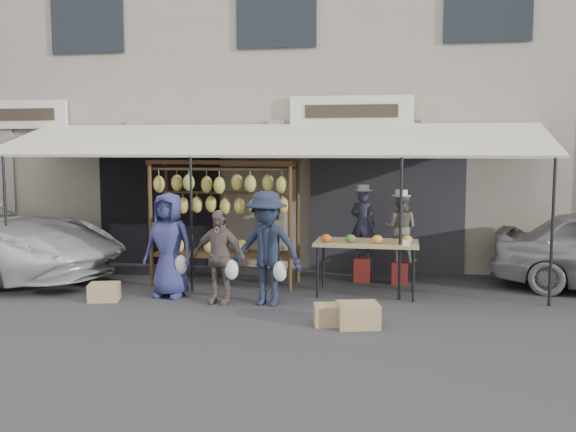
# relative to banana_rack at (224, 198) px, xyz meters

# --- Properties ---
(ground_plane) EXTENTS (90.00, 90.00, 0.00)m
(ground_plane) POSITION_rel_banana_rack_xyz_m (0.60, -1.75, -1.57)
(ground_plane) COLOR #2D2D30
(shophouse) EXTENTS (24.00, 6.15, 7.30)m
(shophouse) POSITION_rel_banana_rack_xyz_m (0.59, 4.74, 2.08)
(shophouse) COLOR gray
(shophouse) RESTS_ON ground_plane
(awning) EXTENTS (10.00, 2.35, 2.92)m
(awning) POSITION_rel_banana_rack_xyz_m (0.60, 0.52, 1.01)
(awning) COLOR beige
(awning) RESTS_ON ground_plane
(banana_rack) EXTENTS (2.60, 0.90, 2.24)m
(banana_rack) POSITION_rel_banana_rack_xyz_m (0.00, 0.00, 0.00)
(banana_rack) COLOR #432C16
(banana_rack) RESTS_ON ground_plane
(produce_table) EXTENTS (1.70, 0.90, 1.04)m
(produce_table) POSITION_rel_banana_rack_xyz_m (2.54, -0.38, -0.70)
(produce_table) COLOR tan
(produce_table) RESTS_ON ground_plane
(vendor_left) EXTENTS (0.54, 0.43, 1.28)m
(vendor_left) POSITION_rel_banana_rack_xyz_m (2.41, 0.76, -0.50)
(vendor_left) COLOR #292B3D
(vendor_left) RESTS_ON stool_left
(vendor_right) EXTENTS (0.67, 0.57, 1.22)m
(vendor_right) POSITION_rel_banana_rack_xyz_m (3.09, 0.62, -0.55)
(vendor_right) COLOR #6E665B
(vendor_right) RESTS_ON stool_right
(customer_left) EXTENTS (0.91, 0.65, 1.72)m
(customer_left) POSITION_rel_banana_rack_xyz_m (-0.64, -1.07, -0.70)
(customer_left) COLOR navy
(customer_left) RESTS_ON ground_plane
(customer_mid) EXTENTS (0.91, 0.47, 1.48)m
(customer_mid) POSITION_rel_banana_rack_xyz_m (0.29, -1.34, -0.83)
(customer_mid) COLOR #695B51
(customer_mid) RESTS_ON ground_plane
(customer_right) EXTENTS (1.25, 0.85, 1.79)m
(customer_right) POSITION_rel_banana_rack_xyz_m (1.06, -1.33, -0.67)
(customer_right) COLOR #1C2337
(customer_right) RESTS_ON ground_plane
(stool_left) EXTENTS (0.38, 0.38, 0.42)m
(stool_left) POSITION_rel_banana_rack_xyz_m (2.41, 0.76, -1.35)
(stool_left) COLOR maroon
(stool_left) RESTS_ON ground_plane
(stool_right) EXTENTS (0.34, 0.34, 0.41)m
(stool_right) POSITION_rel_banana_rack_xyz_m (3.09, 0.62, -1.36)
(stool_right) COLOR maroon
(stool_right) RESTS_ON ground_plane
(crate_near_a) EXTENTS (0.54, 0.45, 0.28)m
(crate_near_a) POSITION_rel_banana_rack_xyz_m (2.18, -2.28, -1.42)
(crate_near_a) COLOR tan
(crate_near_a) RESTS_ON ground_plane
(crate_near_b) EXTENTS (0.65, 0.56, 0.34)m
(crate_near_b) POSITION_rel_banana_rack_xyz_m (2.56, -2.32, -1.40)
(crate_near_b) COLOR tan
(crate_near_b) RESTS_ON ground_plane
(crate_far) EXTENTS (0.56, 0.48, 0.28)m
(crate_far) POSITION_rel_banana_rack_xyz_m (-1.57, -1.55, -1.42)
(crate_far) COLOR tan
(crate_far) RESTS_ON ground_plane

